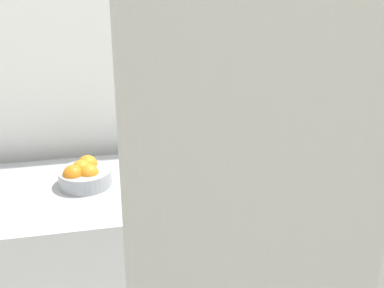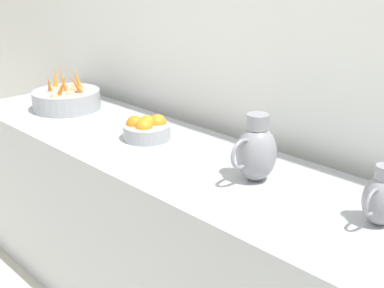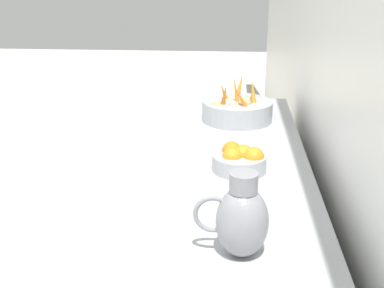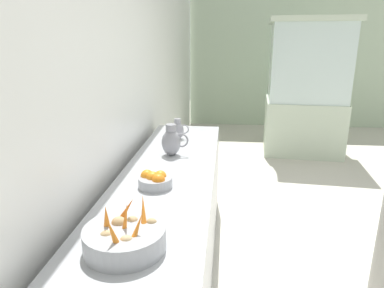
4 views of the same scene
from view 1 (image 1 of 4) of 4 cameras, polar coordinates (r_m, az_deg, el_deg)
name	(u,v)px [view 1 (image 1 of 4)]	position (r m, az deg, el deg)	size (l,w,h in m)	color
tile_wall_left	(236,12)	(2.46, 4.90, 14.48)	(0.10, 9.13, 3.00)	white
prep_counter	(148,271)	(2.36, -4.87, -13.94)	(0.65, 2.73, 0.88)	#ADAFB5
orange_bowl	(84,175)	(2.13, -11.91, -3.36)	(0.21, 0.21, 0.11)	#9EA0A5
metal_pitcher_tall	(233,147)	(2.18, 4.57, -0.36)	(0.21, 0.15, 0.25)	gray
metal_pitcher_short	(332,143)	(2.37, 15.36, 0.10)	(0.16, 0.11, 0.19)	gray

